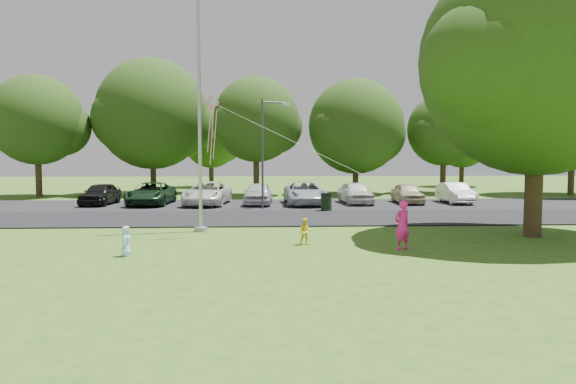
{
  "coord_description": "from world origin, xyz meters",
  "views": [
    {
      "loc": [
        -1.05,
        -14.96,
        2.93
      ],
      "look_at": [
        -0.15,
        4.0,
        1.6
      ],
      "focal_mm": 32.0,
      "sensor_mm": 36.0,
      "label": 1
    }
  ],
  "objects_px": {
    "child_yellow": "(306,232)",
    "kite": "(217,117)",
    "street_lamp": "(267,144)",
    "child_blue": "(126,241)",
    "woman": "(402,225)",
    "trash_can": "(326,202)",
    "big_tree": "(536,64)",
    "flagpole": "(200,124)"
  },
  "relations": [
    {
      "from": "child_blue",
      "to": "child_yellow",
      "type": "bearing_deg",
      "value": -71.64
    },
    {
      "from": "child_yellow",
      "to": "kite",
      "type": "height_order",
      "value": "kite"
    },
    {
      "from": "child_yellow",
      "to": "trash_can",
      "type": "bearing_deg",
      "value": 79.89
    },
    {
      "from": "big_tree",
      "to": "child_blue",
      "type": "relative_size",
      "value": 11.74
    },
    {
      "from": "street_lamp",
      "to": "woman",
      "type": "distance_m",
      "value": 13.33
    },
    {
      "from": "trash_can",
      "to": "woman",
      "type": "relative_size",
      "value": 0.63
    },
    {
      "from": "big_tree",
      "to": "woman",
      "type": "xyz_separation_m",
      "value": [
        -5.37,
        -2.32,
        -5.4
      ]
    },
    {
      "from": "street_lamp",
      "to": "kite",
      "type": "relative_size",
      "value": 0.93
    },
    {
      "from": "child_yellow",
      "to": "child_blue",
      "type": "height_order",
      "value": "child_blue"
    },
    {
      "from": "street_lamp",
      "to": "child_blue",
      "type": "relative_size",
      "value": 6.7
    },
    {
      "from": "street_lamp",
      "to": "child_yellow",
      "type": "bearing_deg",
      "value": -105.97
    },
    {
      "from": "flagpole",
      "to": "trash_can",
      "type": "xyz_separation_m",
      "value": [
        5.76,
        6.91,
        -3.67
      ]
    },
    {
      "from": "trash_can",
      "to": "woman",
      "type": "xyz_separation_m",
      "value": [
        1.01,
        -11.17,
        0.29
      ]
    },
    {
      "from": "street_lamp",
      "to": "kite",
      "type": "bearing_deg",
      "value": -122.86
    },
    {
      "from": "flagpole",
      "to": "street_lamp",
      "type": "bearing_deg",
      "value": 72.07
    },
    {
      "from": "flagpole",
      "to": "child_blue",
      "type": "xyz_separation_m",
      "value": [
        -1.58,
        -4.9,
        -3.72
      ]
    },
    {
      "from": "child_blue",
      "to": "trash_can",
      "type": "bearing_deg",
      "value": -30.66
    },
    {
      "from": "trash_can",
      "to": "child_yellow",
      "type": "xyz_separation_m",
      "value": [
        -1.94,
        -10.15,
        -0.05
      ]
    },
    {
      "from": "street_lamp",
      "to": "kite",
      "type": "distance_m",
      "value": 9.78
    },
    {
      "from": "child_yellow",
      "to": "street_lamp",
      "type": "bearing_deg",
      "value": 96.79
    },
    {
      "from": "woman",
      "to": "child_yellow",
      "type": "relative_size",
      "value": 1.75
    },
    {
      "from": "woman",
      "to": "child_yellow",
      "type": "bearing_deg",
      "value": -46.27
    },
    {
      "from": "child_yellow",
      "to": "kite",
      "type": "xyz_separation_m",
      "value": [
        -3.04,
        1.74,
        3.88
      ]
    },
    {
      "from": "street_lamp",
      "to": "child_blue",
      "type": "xyz_separation_m",
      "value": [
        -4.2,
        -12.99,
        -3.16
      ]
    },
    {
      "from": "street_lamp",
      "to": "child_blue",
      "type": "bearing_deg",
      "value": -129.99
    },
    {
      "from": "flagpole",
      "to": "kite",
      "type": "distance_m",
      "value": 1.69
    },
    {
      "from": "child_yellow",
      "to": "child_blue",
      "type": "distance_m",
      "value": 5.66
    },
    {
      "from": "woman",
      "to": "kite",
      "type": "xyz_separation_m",
      "value": [
        -5.98,
        2.76,
        3.55
      ]
    },
    {
      "from": "trash_can",
      "to": "big_tree",
      "type": "relative_size",
      "value": 0.09
    },
    {
      "from": "flagpole",
      "to": "big_tree",
      "type": "bearing_deg",
      "value": -9.02
    },
    {
      "from": "big_tree",
      "to": "woman",
      "type": "relative_size",
      "value": 6.77
    },
    {
      "from": "child_yellow",
      "to": "child_blue",
      "type": "xyz_separation_m",
      "value": [
        -5.41,
        -1.67,
        0.0
      ]
    },
    {
      "from": "street_lamp",
      "to": "trash_can",
      "type": "bearing_deg",
      "value": -42.57
    },
    {
      "from": "big_tree",
      "to": "woman",
      "type": "distance_m",
      "value": 7.97
    },
    {
      "from": "trash_can",
      "to": "big_tree",
      "type": "distance_m",
      "value": 12.3
    },
    {
      "from": "street_lamp",
      "to": "woman",
      "type": "height_order",
      "value": "street_lamp"
    },
    {
      "from": "flagpole",
      "to": "trash_can",
      "type": "bearing_deg",
      "value": 50.2
    },
    {
      "from": "trash_can",
      "to": "child_blue",
      "type": "distance_m",
      "value": 13.91
    },
    {
      "from": "street_lamp",
      "to": "woman",
      "type": "bearing_deg",
      "value": -93.46
    },
    {
      "from": "street_lamp",
      "to": "kite",
      "type": "height_order",
      "value": "street_lamp"
    },
    {
      "from": "child_yellow",
      "to": "child_blue",
      "type": "bearing_deg",
      "value": -162.15
    },
    {
      "from": "big_tree",
      "to": "woman",
      "type": "height_order",
      "value": "big_tree"
    }
  ]
}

